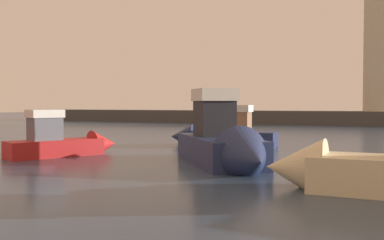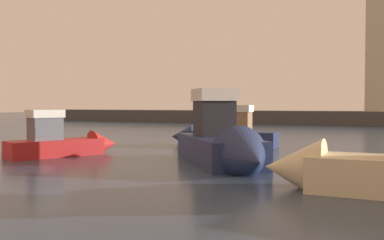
% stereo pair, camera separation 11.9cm
% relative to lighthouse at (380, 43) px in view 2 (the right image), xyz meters
% --- Properties ---
extents(ground_plane, '(220.00, 220.00, 0.00)m').
position_rel_lighthouse_xyz_m(ground_plane, '(-5.75, -28.75, -10.19)').
color(ground_plane, '#2D3D51').
extents(breakwater, '(97.96, 4.93, 1.75)m').
position_rel_lighthouse_xyz_m(breakwater, '(-5.75, 0.00, -9.31)').
color(breakwater, '#423F3D').
rests_on(breakwater, ground_plane).
extents(lighthouse, '(3.48, 3.48, 17.81)m').
position_rel_lighthouse_xyz_m(lighthouse, '(0.00, 0.00, 0.00)').
color(lighthouse, beige).
rests_on(lighthouse, breakwater).
extents(motorboat_2, '(3.89, 5.87, 2.63)m').
position_rel_lighthouse_xyz_m(motorboat_2, '(-13.36, -41.77, -9.50)').
color(motorboat_2, '#B21E1E').
rests_on(motorboat_2, ground_plane).
extents(motorboat_3, '(6.93, 2.01, 2.87)m').
position_rel_lighthouse_xyz_m(motorboat_3, '(-8.19, -33.64, -9.45)').
color(motorboat_3, '#1E284C').
rests_on(motorboat_3, ground_plane).
extents(motorboat_4, '(6.73, 7.72, 3.81)m').
position_rel_lighthouse_xyz_m(motorboat_4, '(-4.56, -42.27, -9.28)').
color(motorboat_4, '#1E284C').
rests_on(motorboat_4, ground_plane).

